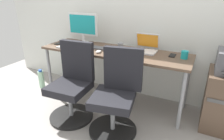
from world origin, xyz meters
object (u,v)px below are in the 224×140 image
at_px(office_chair_right, 116,96).
at_px(water_bottle_on_floor, 41,79).
at_px(office_chair_left, 73,85).
at_px(coffee_mug, 185,55).
at_px(desktop_monitor, 83,26).
at_px(open_laptop, 145,47).

distance_m(office_chair_right, water_bottle_on_floor, 1.60).
distance_m(office_chair_left, coffee_mug, 1.37).
distance_m(office_chair_left, water_bottle_on_floor, 1.06).
xyz_separation_m(office_chair_left, office_chair_right, (0.59, -0.00, 0.00)).
bearing_deg(office_chair_right, desktop_monitor, 141.33).
distance_m(office_chair_right, open_laptop, 0.81).
bearing_deg(open_laptop, desktop_monitor, -179.52).
xyz_separation_m(office_chair_left, desktop_monitor, (-0.29, 0.70, 0.58)).
xyz_separation_m(office_chair_left, open_laptop, (0.66, 0.71, 0.38)).
height_order(office_chair_left, office_chair_right, same).
height_order(office_chair_left, desktop_monitor, desktop_monitor).
distance_m(office_chair_right, coffee_mug, 0.92).
height_order(office_chair_right, water_bottle_on_floor, office_chair_right).
distance_m(office_chair_left, open_laptop, 1.04).
bearing_deg(coffee_mug, water_bottle_on_floor, -173.83).
bearing_deg(office_chair_left, open_laptop, 46.91).
relative_size(open_laptop, coffee_mug, 3.37).
bearing_deg(coffee_mug, office_chair_left, -152.26).
relative_size(office_chair_right, water_bottle_on_floor, 3.03).
bearing_deg(desktop_monitor, open_laptop, 0.48).
height_order(office_chair_left, water_bottle_on_floor, office_chair_left).
relative_size(office_chair_left, water_bottle_on_floor, 3.03).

